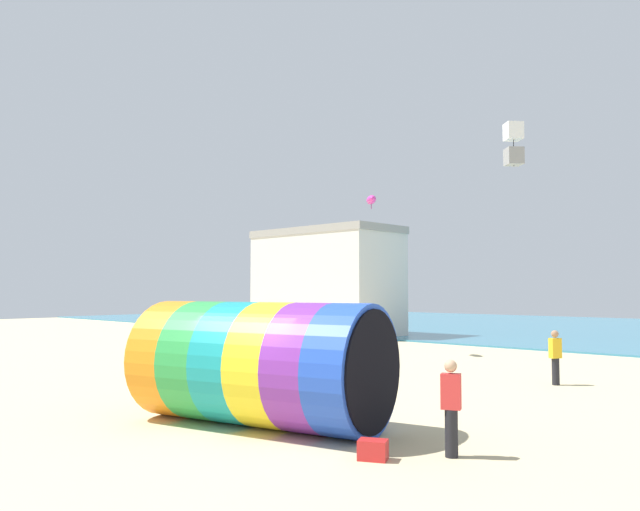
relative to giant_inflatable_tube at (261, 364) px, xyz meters
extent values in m
plane|color=#CCBA8C|center=(0.42, -0.24, -1.40)|extent=(120.00, 120.00, 0.00)
cylinder|color=orange|center=(-2.34, -0.57, 0.00)|extent=(1.59, 2.95, 2.80)
cylinder|color=green|center=(-1.41, -0.34, 0.00)|extent=(1.59, 2.95, 2.80)
cylinder|color=teal|center=(-0.49, -0.12, 0.00)|extent=(1.59, 2.95, 2.80)
cylinder|color=yellow|center=(0.44, 0.11, 0.00)|extent=(1.59, 2.95, 2.80)
cylinder|color=purple|center=(1.36, 0.33, 0.00)|extent=(1.59, 2.95, 2.80)
cylinder|color=blue|center=(2.29, 0.56, 0.00)|extent=(1.59, 2.95, 2.80)
cylinder|color=black|center=(2.77, 0.67, 0.00)|extent=(0.67, 2.52, 2.58)
cylinder|color=black|center=(4.59, 0.68, -0.97)|extent=(0.24, 0.24, 0.87)
cube|color=red|center=(4.59, 0.68, -0.20)|extent=(0.42, 0.35, 0.66)
sphere|color=tan|center=(4.59, 0.68, 0.27)|extent=(0.24, 0.24, 0.24)
ellipsoid|color=#D1339E|center=(-7.93, 13.87, 6.04)|extent=(1.30, 1.32, 0.54)
cube|color=#7D1E5E|center=(-7.93, 13.87, 5.76)|extent=(0.14, 0.15, 0.33)
cube|color=white|center=(0.93, 10.80, 7.23)|extent=(0.78, 0.78, 0.59)
cube|color=gray|center=(0.93, 10.80, 6.34)|extent=(0.78, 0.78, 0.59)
cylinder|color=black|center=(0.93, 10.80, 6.78)|extent=(0.02, 0.02, 1.59)
cylinder|color=black|center=(-9.34, 6.89, -1.01)|extent=(0.24, 0.24, 0.77)
cube|color=yellow|center=(-9.34, 6.89, -0.34)|extent=(0.34, 0.42, 0.58)
sphere|color=beige|center=(-9.34, 6.89, 0.08)|extent=(0.21, 0.21, 0.21)
cylinder|color=black|center=(2.34, 10.62, -0.97)|extent=(0.24, 0.24, 0.87)
cube|color=yellow|center=(2.34, 10.62, -0.21)|extent=(0.36, 0.42, 0.65)
sphere|color=#9E7051|center=(2.34, 10.62, 0.25)|extent=(0.23, 0.23, 0.23)
cube|color=silver|center=(-18.52, 22.00, 2.01)|extent=(10.17, 5.03, 6.81)
cube|color=gray|center=(-18.52, 22.00, 5.66)|extent=(10.38, 5.13, 0.50)
cube|color=red|center=(3.65, -0.47, -1.22)|extent=(0.63, 0.56, 0.36)
camera|label=1|loc=(10.88, -9.44, 1.67)|focal=35.00mm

